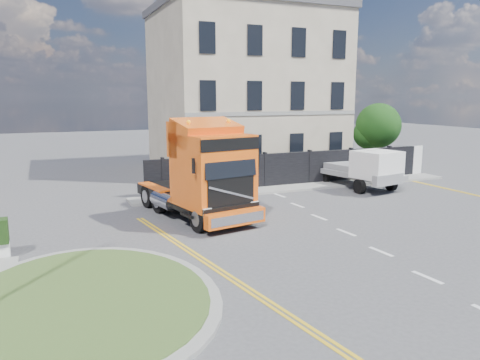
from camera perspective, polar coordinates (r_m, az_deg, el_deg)
name	(u,v)px	position (r m, az deg, el deg)	size (l,w,h in m)	color
ground	(274,238)	(17.73, 4.22, -7.12)	(120.00, 120.00, 0.00)	#424244
traffic_island	(87,299)	(13.10, -18.13, -13.63)	(6.80, 6.80, 0.17)	gray
hoarding_fence	(303,168)	(28.31, 7.67, 1.41)	(18.80, 0.25, 2.00)	black
georgian_building	(244,89)	(34.42, 0.55, 11.01)	(12.30, 10.30, 12.80)	#C2B59A
tree	(376,128)	(35.11, 16.23, 6.14)	(3.20, 3.20, 4.80)	#382619
pavement_far	(302,187)	(27.43, 7.60, -0.86)	(20.00, 1.60, 0.12)	gray
truck	(205,176)	(19.96, -4.29, 0.43)	(3.89, 7.42, 4.23)	black
flatbed_pickup	(369,169)	(27.44, 15.42, 1.36)	(3.20, 5.86, 2.30)	slate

